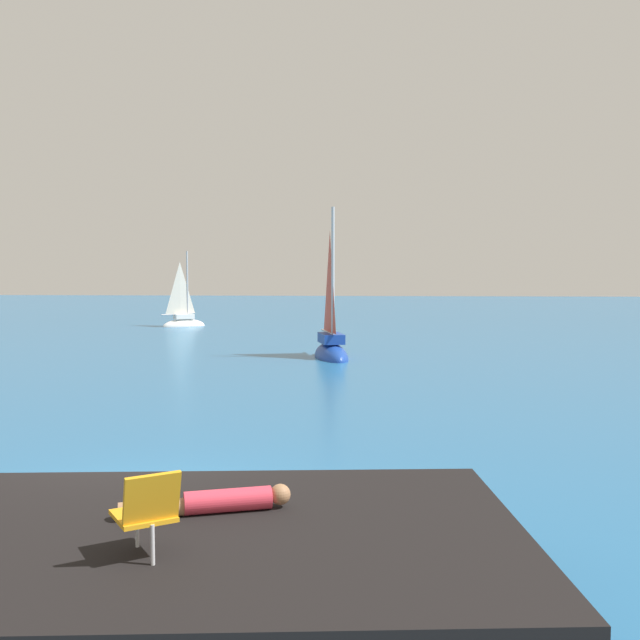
% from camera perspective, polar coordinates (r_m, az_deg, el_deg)
% --- Properties ---
extents(ground_plane, '(160.00, 160.00, 0.00)m').
position_cam_1_polar(ground_plane, '(11.39, -13.59, -13.62)').
color(ground_plane, '#236093').
extents(shore_ledge, '(7.19, 4.76, 0.91)m').
position_cam_1_polar(shore_ledge, '(7.69, -11.27, -18.80)').
color(shore_ledge, black).
rests_on(shore_ledge, ground).
extents(boulder_seaward, '(0.69, 0.81, 0.56)m').
position_cam_1_polar(boulder_seaward, '(10.03, 0.41, -15.99)').
color(boulder_seaward, black).
rests_on(boulder_seaward, ground).
extents(boulder_inland, '(1.22, 1.38, 0.87)m').
position_cam_1_polar(boulder_inland, '(10.36, -12.90, -15.42)').
color(boulder_inland, black).
rests_on(boulder_inland, ground).
extents(sailboat_near, '(1.93, 3.47, 6.27)m').
position_cam_1_polar(sailboat_near, '(28.17, 0.86, -2.25)').
color(sailboat_near, '#193D99').
rests_on(sailboat_near, ground).
extents(sailboat_far, '(2.61, 2.15, 4.86)m').
position_cam_1_polar(sailboat_far, '(44.01, -10.50, -0.15)').
color(sailboat_far, white).
rests_on(sailboat_far, ground).
extents(person_sunbather, '(1.71, 0.71, 0.25)m').
position_cam_1_polar(person_sunbather, '(7.89, -8.10, -13.75)').
color(person_sunbather, '#DB384C').
rests_on(person_sunbather, shore_ledge).
extents(beach_chair, '(0.73, 0.76, 0.80)m').
position_cam_1_polar(beach_chair, '(6.73, -13.22, -14.06)').
color(beach_chair, orange).
rests_on(beach_chair, shore_ledge).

